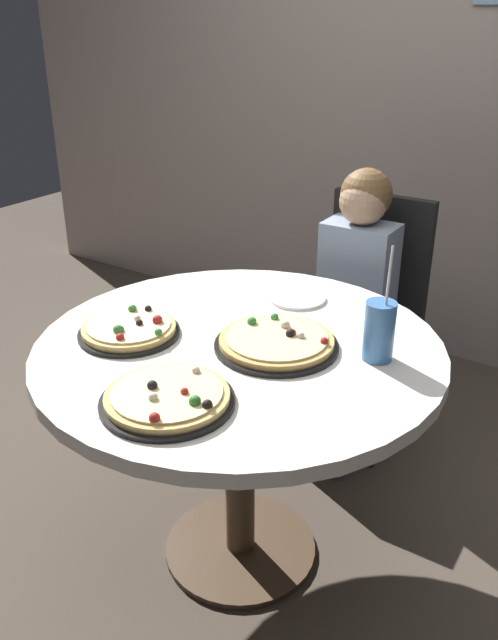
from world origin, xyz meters
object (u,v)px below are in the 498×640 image
diner_child (346,334)px  pizza_cheese (168,398)px  soda_cup (379,331)px  pizza_veggie (277,342)px  dining_table (239,377)px  pizza_pepperoni (129,329)px  plate_small (297,298)px  chair_wooden (366,305)px

diner_child → pizza_cheese: bearing=-88.2°
soda_cup → pizza_veggie: bearing=-160.3°
dining_table → pizza_pepperoni: pizza_pepperoni is taller
pizza_cheese → dining_table: bearing=95.7°
pizza_pepperoni → dining_table: bearing=24.2°
plate_small → pizza_veggie: bearing=-70.1°
pizza_pepperoni → soda_cup: soda_cup is taller
pizza_cheese → plate_small: pizza_cheese is taller
dining_table → chair_wooden: chair_wooden is taller
chair_wooden → soda_cup: bearing=-65.3°
chair_wooden → pizza_veggie: bearing=-83.3°
diner_child → pizza_pepperoni: diner_child is taller
dining_table → diner_child: diner_child is taller
chair_wooden → plate_small: size_ratio=5.28×
soda_cup → pizza_cheese: bearing=-124.0°
diner_child → pizza_pepperoni: (-0.28, -0.83, 0.28)m
chair_wooden → plate_small: chair_wooden is taller
dining_table → soda_cup: size_ratio=3.65×
diner_child → plate_small: diner_child is taller
diner_child → soda_cup: (0.35, -0.58, 0.35)m
chair_wooden → diner_child: size_ratio=0.88×
dining_table → soda_cup: (0.35, 0.13, 0.19)m
pizza_veggie → soda_cup: 0.28m
pizza_veggie → plate_small: pizza_veggie is taller
pizza_cheese → plate_small: 0.69m
pizza_cheese → soda_cup: soda_cup is taller
dining_table → plate_small: plate_small is taller
chair_wooden → plate_small: bearing=-91.4°
pizza_cheese → soda_cup: (0.32, 0.47, 0.06)m
diner_child → plate_small: (-0.01, -0.36, 0.27)m
diner_child → plate_small: size_ratio=6.01×
diner_child → plate_small: bearing=-92.3°
dining_table → chair_wooden: 0.89m
pizza_cheese → plate_small: size_ratio=1.76×
dining_table → pizza_cheese: size_ratio=3.55×
dining_table → pizza_cheese: (0.03, -0.34, 0.13)m
pizza_pepperoni → plate_small: size_ratio=1.58×
plate_small → dining_table: bearing=-87.7°
soda_cup → plate_small: bearing=148.7°
pizza_cheese → pizza_pepperoni: (-0.32, 0.22, 0.00)m
pizza_pepperoni → soda_cup: size_ratio=0.93×
pizza_veggie → pizza_pepperoni: 0.42m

